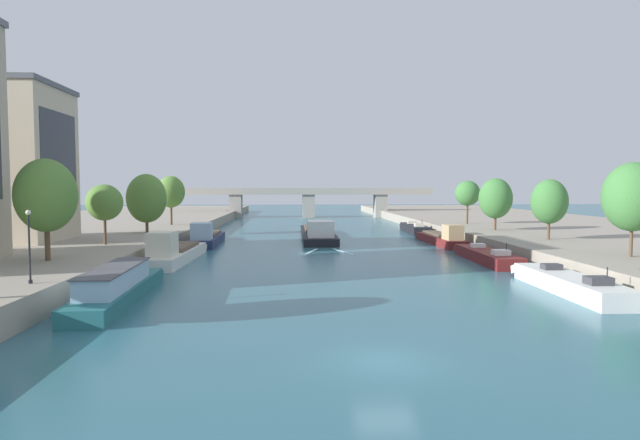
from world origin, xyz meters
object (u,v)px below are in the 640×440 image
object	(u,v)px
tree_left_third	(171,192)
moored_boat_right_upstream	(486,256)
moored_boat_right_lone	(568,283)
tree_right_far	(549,202)
tree_right_second	(633,197)
tree_left_distant	(146,198)
bridge_far	(309,199)
moored_boat_left_downstream	(118,286)
moored_boat_right_second	(442,238)
moored_boat_left_second	(175,252)
tree_right_midway	(468,193)
tree_left_by_lamp	(104,203)
moored_boat_left_near	(207,237)
barge_midriver	(318,233)
tree_right_third	(496,198)
tree_left_end_of_row	(46,196)
moored_boat_right_far	(414,229)
lamppost_left_bank	(29,243)

from	to	relation	value
tree_left_third	moored_boat_right_upstream	bearing A→B (deg)	-38.61
moored_boat_right_lone	tree_right_far	xyz separation A→B (m)	(8.13, 19.47, 4.96)
moored_boat_right_lone	tree_right_second	distance (m)	11.16
tree_left_distant	bridge_far	bearing A→B (deg)	70.61
moored_boat_left_downstream	moored_boat_right_second	distance (m)	42.86
moored_boat_left_second	moored_boat_right_second	xyz separation A→B (m)	(29.49, 14.03, -0.11)
tree_right_second	moored_boat_right_upstream	bearing A→B (deg)	130.38
tree_left_distant	tree_left_third	xyz separation A→B (m)	(-0.13, 13.46, 0.67)
moored_boat_right_second	tree_right_midway	distance (m)	16.34
tree_left_by_lamp	tree_right_far	distance (m)	44.53
moored_boat_left_near	tree_left_third	bearing A→B (deg)	120.44
tree_right_midway	tree_right_far	bearing A→B (deg)	-88.35
moored_boat_right_lone	moored_boat_right_upstream	xyz separation A→B (m)	(-0.11, 14.88, -0.05)
barge_midriver	moored_boat_left_second	world-z (taller)	moored_boat_left_second
moored_boat_right_upstream	tree_right_third	world-z (taller)	tree_right_third
barge_midriver	moored_boat_right_lone	distance (m)	40.80
tree_right_second	moored_boat_left_second	bearing A→B (deg)	164.39
bridge_far	tree_right_far	bearing A→B (deg)	-72.09
barge_midriver	moored_boat_right_second	xyz separation A→B (m)	(14.95, -7.90, -0.04)
moored_boat_left_downstream	moored_boat_right_second	world-z (taller)	moored_boat_right_second
moored_boat_left_second	tree_left_end_of_row	bearing A→B (deg)	-123.54
moored_boat_right_upstream	moored_boat_right_far	size ratio (longest dim) A/B	0.96
moored_boat_right_lone	bridge_far	xyz separation A→B (m)	(-14.80, 90.43, 3.74)
tree_right_second	moored_boat_left_near	bearing A→B (deg)	144.58
moored_boat_right_upstream	bridge_far	world-z (taller)	bridge_far
lamppost_left_bank	tree_left_end_of_row	bearing A→B (deg)	109.08
moored_boat_left_downstream	tree_left_end_of_row	bearing A→B (deg)	136.64
moored_boat_left_near	moored_boat_right_upstream	xyz separation A→B (m)	(29.09, -16.98, -0.29)
moored_boat_right_upstream	tree_right_midway	distance (m)	30.07
tree_right_far	bridge_far	distance (m)	74.58
tree_left_distant	tree_right_third	size ratio (longest dim) A/B	1.07
moored_boat_right_lone	moored_boat_right_second	xyz separation A→B (m)	(-0.16, 30.00, 0.20)
moored_boat_right_far	tree_right_midway	bearing A→B (deg)	-28.13
moored_boat_left_downstream	moored_boat_left_second	size ratio (longest dim) A/B	0.97
tree_right_second	tree_left_end_of_row	bearing A→B (deg)	-179.98
barge_midriver	moored_boat_left_downstream	world-z (taller)	barge_midriver
moored_boat_right_lone	lamppost_left_bank	size ratio (longest dim) A/B	3.13
moored_boat_left_near	moored_boat_right_far	bearing A→B (deg)	27.42
moored_boat_left_second	tree_left_by_lamp	xyz separation A→B (m)	(-6.67, 0.78, 4.68)
tree_right_midway	moored_boat_right_upstream	bearing A→B (deg)	-104.82
tree_left_by_lamp	tree_right_far	size ratio (longest dim) A/B	0.91
moored_boat_left_second	tree_right_third	size ratio (longest dim) A/B	2.35
moored_boat_right_second	moored_boat_right_lone	bearing A→B (deg)	-89.70
moored_boat_left_second	moored_boat_right_far	bearing A→B (deg)	46.14
moored_boat_left_near	tree_left_end_of_row	world-z (taller)	tree_left_end_of_row
moored_boat_left_downstream	moored_boat_right_far	bearing A→B (deg)	58.56
moored_boat_right_upstream	moored_boat_right_far	world-z (taller)	moored_boat_right_far
tree_left_third	tree_right_third	bearing A→B (deg)	-15.28
moored_boat_right_upstream	tree_left_distant	world-z (taller)	tree_left_distant
tree_right_second	tree_right_far	size ratio (longest dim) A/B	1.18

